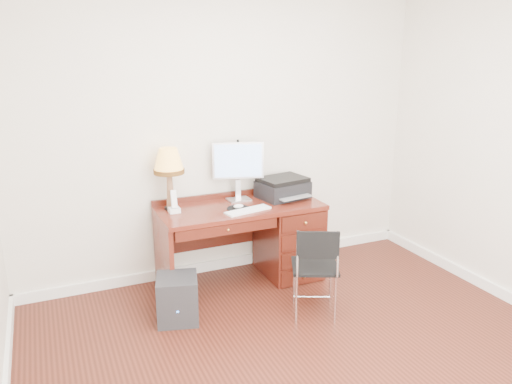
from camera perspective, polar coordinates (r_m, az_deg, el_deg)
name	(u,v)px	position (r m, az deg, el deg)	size (l,w,h in m)	color
ground	(315,361)	(3.75, 6.73, -18.63)	(4.00, 4.00, 0.00)	#35130C
room_shell	(276,313)	(4.20, 2.30, -13.68)	(4.00, 4.00, 4.00)	silver
desk	(271,235)	(4.80, 1.78, -4.93)	(1.50, 0.67, 0.75)	#5C1D13
monitor	(237,164)	(4.66, -2.14, 3.24)	(0.47, 0.21, 0.55)	silver
keyboard	(248,210)	(4.40, -0.92, -2.12)	(0.43, 0.12, 0.02)	white
mouse_pad	(238,207)	(4.47, -2.02, -1.77)	(0.21, 0.21, 0.04)	black
printer	(283,188)	(4.80, 3.06, 0.51)	(0.50, 0.42, 0.20)	black
leg_lamp	(169,165)	(4.43, -9.94, 3.09)	(0.27, 0.27, 0.55)	black
phone	(174,206)	(4.42, -9.35, -1.57)	(0.09, 0.09, 0.20)	white
pen_cup	(265,193)	(4.75, 1.05, -0.14)	(0.09, 0.09, 0.11)	black
chair	(319,262)	(4.09, 7.19, -7.98)	(0.49, 0.50, 0.78)	black
equipment_box	(178,299)	(4.16, -8.95, -11.95)	(0.32, 0.32, 0.38)	black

